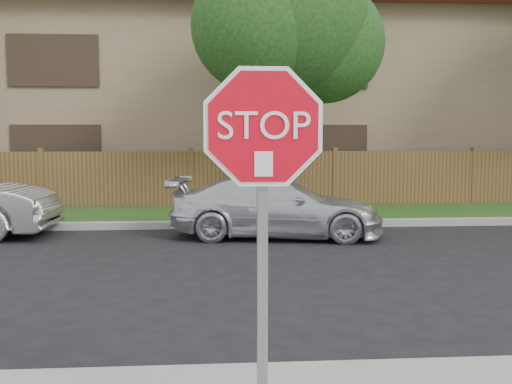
{
  "coord_description": "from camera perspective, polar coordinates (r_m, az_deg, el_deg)",
  "views": [
    {
      "loc": [
        0.58,
        -5.07,
        2.12
      ],
      "look_at": [
        0.89,
        -0.9,
        1.7
      ],
      "focal_mm": 42.0,
      "sensor_mm": 36.0,
      "label": 1
    }
  ],
  "objects": [
    {
      "name": "far_curb",
      "position": [
        13.39,
        -6.66,
        -3.12
      ],
      "size": [
        70.0,
        0.3,
        0.15
      ],
      "primitive_type": "cube",
      "color": "gray",
      "rests_on": "ground"
    },
    {
      "name": "sedan_right",
      "position": [
        12.11,
        1.93,
        -1.41
      ],
      "size": [
        4.47,
        2.3,
        1.24
      ],
      "primitive_type": "imported",
      "rotation": [
        0.0,
        0.0,
        1.43
      ],
      "color": "silver",
      "rests_on": "ground"
    },
    {
      "name": "ground",
      "position": [
        5.53,
        -10.39,
        -16.93
      ],
      "size": [
        90.0,
        90.0,
        0.0
      ],
      "primitive_type": "plane",
      "color": "black",
      "rests_on": "ground"
    },
    {
      "name": "apartment_building",
      "position": [
        22.12,
        -5.78,
        9.32
      ],
      "size": [
        35.2,
        9.2,
        7.2
      ],
      "color": "#877153",
      "rests_on": "ground"
    },
    {
      "name": "tree_mid",
      "position": [
        15.02,
        3.41,
        16.26
      ],
      "size": [
        4.8,
        3.9,
        7.35
      ],
      "color": "#382B21",
      "rests_on": "ground"
    },
    {
      "name": "grass_strip",
      "position": [
        15.02,
        -6.39,
        -2.21
      ],
      "size": [
        70.0,
        3.0,
        0.12
      ],
      "primitive_type": "cube",
      "color": "#1E4714",
      "rests_on": "ground"
    },
    {
      "name": "fence",
      "position": [
        16.53,
        -6.21,
        1.09
      ],
      "size": [
        70.0,
        0.12,
        1.6
      ],
      "primitive_type": "cube",
      "color": "#52391D",
      "rests_on": "ground"
    },
    {
      "name": "stop_sign",
      "position": [
        3.61,
        0.67,
        1.13
      ],
      "size": [
        1.01,
        0.13,
        2.55
      ],
      "color": "gray",
      "rests_on": "sidewalk_near"
    }
  ]
}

